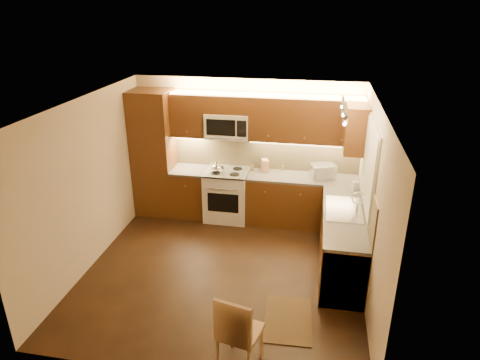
% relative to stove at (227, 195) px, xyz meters
% --- Properties ---
extents(floor, '(4.00, 4.00, 0.01)m').
position_rel_stove_xyz_m(floor, '(0.30, -1.68, -0.46)').
color(floor, black).
rests_on(floor, ground).
extents(ceiling, '(4.00, 4.00, 0.01)m').
position_rel_stove_xyz_m(ceiling, '(0.30, -1.68, 2.04)').
color(ceiling, beige).
rests_on(ceiling, ground).
extents(wall_back, '(4.00, 0.01, 2.50)m').
position_rel_stove_xyz_m(wall_back, '(0.30, 0.32, 0.79)').
color(wall_back, tan).
rests_on(wall_back, ground).
extents(wall_front, '(4.00, 0.01, 2.50)m').
position_rel_stove_xyz_m(wall_front, '(0.30, -3.67, 0.79)').
color(wall_front, tan).
rests_on(wall_front, ground).
extents(wall_left, '(0.01, 4.00, 2.50)m').
position_rel_stove_xyz_m(wall_left, '(-1.70, -1.68, 0.79)').
color(wall_left, tan).
rests_on(wall_left, ground).
extents(wall_right, '(0.01, 4.00, 2.50)m').
position_rel_stove_xyz_m(wall_right, '(2.30, -1.68, 0.79)').
color(wall_right, tan).
rests_on(wall_right, ground).
extents(pantry, '(0.70, 0.60, 2.30)m').
position_rel_stove_xyz_m(pantry, '(-1.35, 0.02, 0.69)').
color(pantry, '#41210E').
rests_on(pantry, floor).
extents(base_cab_back_left, '(0.62, 0.60, 0.86)m').
position_rel_stove_xyz_m(base_cab_back_left, '(-0.69, 0.02, -0.03)').
color(base_cab_back_left, '#41210E').
rests_on(base_cab_back_left, floor).
extents(counter_back_left, '(0.62, 0.60, 0.04)m').
position_rel_stove_xyz_m(counter_back_left, '(-0.69, 0.02, 0.42)').
color(counter_back_left, '#3E3A38').
rests_on(counter_back_left, base_cab_back_left).
extents(base_cab_back_right, '(1.92, 0.60, 0.86)m').
position_rel_stove_xyz_m(base_cab_back_right, '(1.34, 0.02, -0.03)').
color(base_cab_back_right, '#41210E').
rests_on(base_cab_back_right, floor).
extents(counter_back_right, '(1.92, 0.60, 0.04)m').
position_rel_stove_xyz_m(counter_back_right, '(1.34, 0.02, 0.42)').
color(counter_back_right, '#3E3A38').
rests_on(counter_back_right, base_cab_back_right).
extents(base_cab_right, '(0.60, 2.00, 0.86)m').
position_rel_stove_xyz_m(base_cab_right, '(2.00, -1.28, -0.03)').
color(base_cab_right, '#41210E').
rests_on(base_cab_right, floor).
extents(counter_right, '(0.60, 2.00, 0.04)m').
position_rel_stove_xyz_m(counter_right, '(2.00, -1.28, 0.42)').
color(counter_right, '#3E3A38').
rests_on(counter_right, base_cab_right).
extents(dishwasher, '(0.58, 0.60, 0.84)m').
position_rel_stove_xyz_m(dishwasher, '(2.00, -1.98, -0.03)').
color(dishwasher, silver).
rests_on(dishwasher, floor).
extents(backsplash_back, '(3.30, 0.02, 0.60)m').
position_rel_stove_xyz_m(backsplash_back, '(0.65, 0.31, 0.74)').
color(backsplash_back, tan).
rests_on(backsplash_back, wall_back).
extents(backsplash_right, '(0.02, 2.00, 0.60)m').
position_rel_stove_xyz_m(backsplash_right, '(2.29, -1.28, 0.74)').
color(backsplash_right, tan).
rests_on(backsplash_right, wall_right).
extents(upper_cab_back_left, '(0.62, 0.35, 0.75)m').
position_rel_stove_xyz_m(upper_cab_back_left, '(-0.69, 0.15, 1.42)').
color(upper_cab_back_left, '#41210E').
rests_on(upper_cab_back_left, wall_back).
extents(upper_cab_back_right, '(1.92, 0.35, 0.75)m').
position_rel_stove_xyz_m(upper_cab_back_right, '(1.34, 0.15, 1.42)').
color(upper_cab_back_right, '#41210E').
rests_on(upper_cab_back_right, wall_back).
extents(upper_cab_bridge, '(0.76, 0.35, 0.31)m').
position_rel_stove_xyz_m(upper_cab_bridge, '(0.00, 0.15, 1.63)').
color(upper_cab_bridge, '#41210E').
rests_on(upper_cab_bridge, wall_back).
extents(upper_cab_right_corner, '(0.35, 0.50, 0.75)m').
position_rel_stove_xyz_m(upper_cab_right_corner, '(2.12, -0.28, 1.42)').
color(upper_cab_right_corner, '#41210E').
rests_on(upper_cab_right_corner, wall_right).
extents(stove, '(0.76, 0.65, 0.92)m').
position_rel_stove_xyz_m(stove, '(0.00, 0.00, 0.00)').
color(stove, silver).
rests_on(stove, floor).
extents(microwave, '(0.76, 0.38, 0.44)m').
position_rel_stove_xyz_m(microwave, '(0.00, 0.14, 1.26)').
color(microwave, silver).
rests_on(microwave, wall_back).
extents(window_frame, '(0.03, 1.44, 1.24)m').
position_rel_stove_xyz_m(window_frame, '(2.29, -1.12, 1.14)').
color(window_frame, silver).
rests_on(window_frame, wall_right).
extents(window_blinds, '(0.02, 1.36, 1.16)m').
position_rel_stove_xyz_m(window_blinds, '(2.27, -1.12, 1.14)').
color(window_blinds, silver).
rests_on(window_blinds, wall_right).
extents(sink, '(0.52, 0.86, 0.15)m').
position_rel_stove_xyz_m(sink, '(2.00, -1.12, 0.52)').
color(sink, silver).
rests_on(sink, counter_right).
extents(faucet, '(0.20, 0.04, 0.30)m').
position_rel_stove_xyz_m(faucet, '(2.18, -1.12, 0.59)').
color(faucet, silver).
rests_on(faucet, counter_right).
extents(track_light_bar, '(0.04, 1.20, 0.03)m').
position_rel_stove_xyz_m(track_light_bar, '(1.85, -1.27, 2.00)').
color(track_light_bar, silver).
rests_on(track_light_bar, ceiling).
extents(kettle, '(0.22, 0.22, 0.21)m').
position_rel_stove_xyz_m(kettle, '(-0.17, -0.08, 0.56)').
color(kettle, silver).
rests_on(kettle, stove).
extents(toaster_oven, '(0.48, 0.42, 0.24)m').
position_rel_stove_xyz_m(toaster_oven, '(1.67, 0.06, 0.56)').
color(toaster_oven, silver).
rests_on(toaster_oven, counter_back_right).
extents(knife_block, '(0.15, 0.19, 0.22)m').
position_rel_stove_xyz_m(knife_block, '(0.66, 0.17, 0.55)').
color(knife_block, olive).
rests_on(knife_block, counter_back_right).
extents(spice_jar_a, '(0.05, 0.05, 0.10)m').
position_rel_stove_xyz_m(spice_jar_a, '(0.44, 0.16, 0.49)').
color(spice_jar_a, silver).
rests_on(spice_jar_a, counter_back_right).
extents(spice_jar_b, '(0.04, 0.04, 0.10)m').
position_rel_stove_xyz_m(spice_jar_b, '(0.44, 0.14, 0.49)').
color(spice_jar_b, olive).
rests_on(spice_jar_b, counter_back_right).
extents(spice_jar_c, '(0.06, 0.06, 0.10)m').
position_rel_stove_xyz_m(spice_jar_c, '(0.67, 0.26, 0.49)').
color(spice_jar_c, silver).
rests_on(spice_jar_c, counter_back_right).
extents(spice_jar_d, '(0.05, 0.05, 0.09)m').
position_rel_stove_xyz_m(spice_jar_d, '(0.97, 0.26, 0.49)').
color(spice_jar_d, olive).
rests_on(spice_jar_d, counter_back_right).
extents(soap_bottle, '(0.11, 0.12, 0.21)m').
position_rel_stove_xyz_m(soap_bottle, '(2.20, -0.35, 0.54)').
color(soap_bottle, silver).
rests_on(soap_bottle, counter_right).
extents(rug, '(0.63, 0.91, 0.01)m').
position_rel_stove_xyz_m(rug, '(1.34, -2.58, -0.45)').
color(rug, black).
rests_on(rug, floor).
extents(dining_chair, '(0.51, 0.51, 0.95)m').
position_rel_stove_xyz_m(dining_chair, '(0.87, -3.38, 0.02)').
color(dining_chair, olive).
rests_on(dining_chair, floor).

